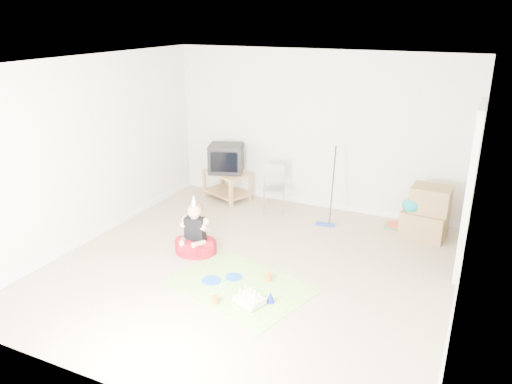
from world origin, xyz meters
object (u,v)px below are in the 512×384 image
at_px(cardboard_boxes, 426,213).
at_px(seated_woman, 196,240).
at_px(crt_tv, 226,158).
at_px(birthday_cake, 249,301).
at_px(tv_stand, 227,183).
at_px(folding_chair, 274,190).

distance_m(cardboard_boxes, seated_woman, 3.35).
bearing_deg(cardboard_boxes, crt_tv, 176.87).
height_order(crt_tv, birthday_cake, crt_tv).
xyz_separation_m(tv_stand, cardboard_boxes, (3.40, -0.19, 0.09)).
bearing_deg(birthday_cake, cardboard_boxes, 60.54).
height_order(folding_chair, seated_woman, seated_woman).
height_order(tv_stand, crt_tv, crt_tv).
xyz_separation_m(folding_chair, seated_woman, (-0.39, -1.83, -0.21)).
height_order(tv_stand, seated_woman, seated_woman).
height_order(crt_tv, cardboard_boxes, crt_tv).
relative_size(folding_chair, cardboard_boxes, 1.02).
distance_m(tv_stand, folding_chair, 1.03).
xyz_separation_m(tv_stand, seated_woman, (0.61, -2.04, -0.11)).
xyz_separation_m(folding_chair, cardboard_boxes, (2.40, 0.03, -0.01)).
bearing_deg(seated_woman, tv_stand, 106.76).
xyz_separation_m(seated_woman, birthday_cake, (1.25, -0.87, -0.14)).
distance_m(tv_stand, seated_woman, 2.13).
distance_m(folding_chair, cardboard_boxes, 2.40).
relative_size(tv_stand, seated_woman, 1.09).
bearing_deg(tv_stand, birthday_cake, -57.40).
bearing_deg(birthday_cake, folding_chair, 107.71).
distance_m(folding_chair, seated_woman, 1.88).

